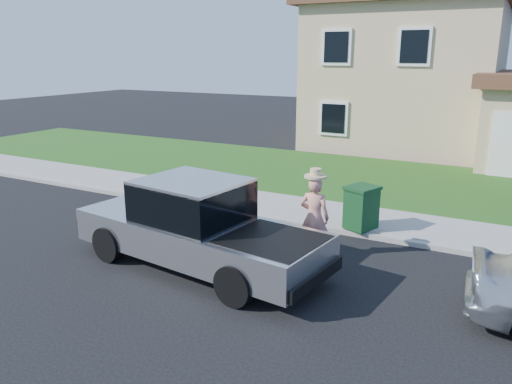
% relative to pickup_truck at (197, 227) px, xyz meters
% --- Properties ---
extents(ground, '(80.00, 80.00, 0.00)m').
position_rel_pickup_truck_xyz_m(ground, '(0.53, 0.44, -0.87)').
color(ground, black).
rests_on(ground, ground).
extents(curb, '(40.00, 0.20, 0.12)m').
position_rel_pickup_truck_xyz_m(curb, '(1.53, 3.34, -0.81)').
color(curb, gray).
rests_on(curb, ground).
extents(sidewalk, '(40.00, 2.00, 0.15)m').
position_rel_pickup_truck_xyz_m(sidewalk, '(1.53, 4.44, -0.79)').
color(sidewalk, gray).
rests_on(sidewalk, ground).
extents(lawn, '(40.00, 7.00, 0.10)m').
position_rel_pickup_truck_xyz_m(lawn, '(1.53, 8.94, -0.82)').
color(lawn, '#1B4012').
rests_on(lawn, ground).
extents(house, '(14.00, 11.30, 6.85)m').
position_rel_pickup_truck_xyz_m(house, '(1.84, 16.82, 2.30)').
color(house, tan).
rests_on(house, ground).
extents(pickup_truck, '(5.86, 2.61, 1.86)m').
position_rel_pickup_truck_xyz_m(pickup_truck, '(0.00, 0.00, 0.00)').
color(pickup_truck, black).
rests_on(pickup_truck, ground).
extents(woman, '(0.69, 0.48, 1.99)m').
position_rel_pickup_truck_xyz_m(woman, '(1.93, 1.64, 0.07)').
color(woman, tan).
rests_on(woman, ground).
extents(trash_bin, '(0.88, 0.94, 1.07)m').
position_rel_pickup_truck_xyz_m(trash_bin, '(2.42, 3.54, -0.18)').
color(trash_bin, '#103B1A').
rests_on(trash_bin, sidewalk).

